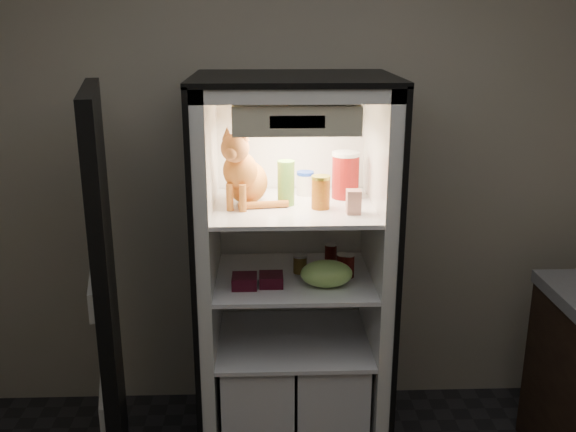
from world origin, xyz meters
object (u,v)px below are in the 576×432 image
(mayo_tub, at_px, (305,183))
(pepper_jar, at_px, (345,175))
(condiment_jar, at_px, (300,264))
(berry_box_left, at_px, (244,281))
(parmesan_shaker, at_px, (286,183))
(soda_can_c, at_px, (348,266))
(tabby_cat, at_px, (244,175))
(soda_can_b, at_px, (343,265))
(salsa_jar, at_px, (321,192))
(refrigerator, at_px, (293,299))
(berry_box_right, at_px, (271,280))
(cream_carton, at_px, (354,202))
(grape_bag, at_px, (327,274))
(soda_can_a, at_px, (331,255))

(mayo_tub, height_order, pepper_jar, pepper_jar)
(condiment_jar, xyz_separation_m, berry_box_left, (-0.26, -0.17, -0.02))
(parmesan_shaker, distance_m, soda_can_c, 0.49)
(tabby_cat, distance_m, soda_can_b, 0.63)
(condiment_jar, distance_m, berry_box_left, 0.31)
(tabby_cat, xyz_separation_m, salsa_jar, (0.35, -0.07, -0.07))
(refrigerator, xyz_separation_m, parmesan_shaker, (-0.04, -0.05, 0.60))
(berry_box_right, bearing_deg, soda_can_c, 13.90)
(salsa_jar, relative_size, berry_box_left, 1.33)
(refrigerator, height_order, berry_box_left, refrigerator)
(cream_carton, distance_m, condiment_jar, 0.46)
(salsa_jar, bearing_deg, berry_box_right, -166.14)
(grape_bag, bearing_deg, cream_carton, -8.35)
(soda_can_a, relative_size, soda_can_b, 0.99)
(cream_carton, bearing_deg, mayo_tub, 121.08)
(salsa_jar, height_order, condiment_jar, salsa_jar)
(salsa_jar, distance_m, berry_box_right, 0.46)
(parmesan_shaker, distance_m, mayo_tub, 0.20)
(mayo_tub, bearing_deg, refrigerator, -118.24)
(parmesan_shaker, xyz_separation_m, berry_box_left, (-0.19, -0.14, -0.43))
(mayo_tub, relative_size, pepper_jar, 0.53)
(soda_can_a, bearing_deg, berry_box_left, -148.46)
(soda_can_b, bearing_deg, salsa_jar, -160.50)
(parmesan_shaker, relative_size, grape_bag, 0.86)
(soda_can_b, height_order, grape_bag, grape_bag)
(refrigerator, relative_size, grape_bag, 7.89)
(salsa_jar, relative_size, condiment_jar, 1.66)
(pepper_jar, distance_m, condiment_jar, 0.48)
(soda_can_a, bearing_deg, mayo_tub, 158.89)
(refrigerator, xyz_separation_m, tabby_cat, (-0.23, -0.04, 0.64))
(cream_carton, relative_size, grape_bag, 0.45)
(salsa_jar, bearing_deg, cream_carton, -32.16)
(parmesan_shaker, distance_m, soda_can_b, 0.48)
(grape_bag, distance_m, berry_box_right, 0.26)
(pepper_jar, bearing_deg, soda_can_a, 174.43)
(tabby_cat, relative_size, soda_can_b, 3.40)
(parmesan_shaker, height_order, berry_box_right, parmesan_shaker)
(mayo_tub, distance_m, salsa_jar, 0.24)
(mayo_tub, relative_size, berry_box_left, 1.03)
(soda_can_c, xyz_separation_m, berry_box_right, (-0.36, -0.09, -0.03))
(soda_can_a, relative_size, condiment_jar, 1.22)
(soda_can_c, xyz_separation_m, berry_box_left, (-0.49, -0.11, -0.03))
(condiment_jar, bearing_deg, grape_bag, -55.82)
(tabby_cat, bearing_deg, berry_box_right, -29.79)
(tabby_cat, height_order, berry_box_right, tabby_cat)
(berry_box_right, bearing_deg, cream_carton, -4.80)
(refrigerator, height_order, soda_can_c, refrigerator)
(soda_can_b, bearing_deg, tabby_cat, 176.11)
(tabby_cat, relative_size, parmesan_shaker, 1.84)
(parmesan_shaker, xyz_separation_m, grape_bag, (0.18, -0.13, -0.39))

